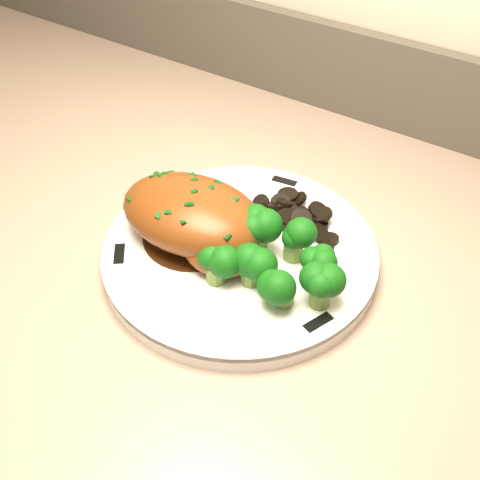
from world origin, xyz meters
The scene contains 9 objects.
counter centered at (-0.06, 1.67, 0.42)m, with size 1.95×0.65×0.96m.
plate centered at (0.24, 1.66, 0.85)m, with size 0.28×0.28×0.02m, color white.
rim_accent_0 centered at (0.22, 1.78, 0.86)m, with size 0.03×0.01×0.00m, color black.
rim_accent_1 centered at (0.15, 1.58, 0.86)m, with size 0.03×0.01×0.00m, color black.
rim_accent_2 centered at (0.36, 1.61, 0.86)m, with size 0.03×0.01×0.00m, color black.
gravy_pool centered at (0.19, 1.64, 0.86)m, with size 0.11×0.11×0.00m, color #351B09.
chicken_breast centered at (0.20, 1.64, 0.89)m, with size 0.17×0.12×0.06m.
mushroom_pile centered at (0.27, 1.72, 0.87)m, with size 0.10×0.07×0.03m.
broccoli_florets centered at (0.30, 1.64, 0.89)m, with size 0.13×0.10×0.05m.
Camera 1 is at (0.49, 1.28, 1.28)m, focal length 45.00 mm.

